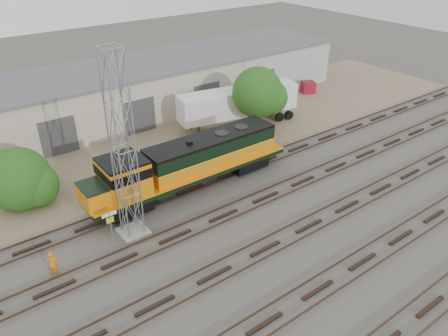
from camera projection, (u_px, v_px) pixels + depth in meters
ground at (236, 227)px, 30.08m from camera, size 140.00×140.00×0.00m
dirt_strip at (137, 148)px, 40.57m from camera, size 80.00×16.00×0.02m
tracks at (265, 249)px, 27.94m from camera, size 80.00×20.40×0.28m
warehouse at (100, 97)px, 44.87m from camera, size 58.40×10.40×5.30m
locomotive at (187, 164)px, 33.08m from camera, size 16.90×2.96×4.06m
signal_tower at (123, 153)px, 26.50m from camera, size 1.85×1.85×12.51m
sign_post at (110, 222)px, 27.72m from camera, size 1.00×0.08×2.44m
worker at (52, 264)px, 25.62m from camera, size 0.71×0.60×1.65m
semi_trailer at (241, 102)px, 44.13m from camera, size 12.79×4.79×3.86m
dumpster_blue at (261, 99)px, 49.75m from camera, size 1.82×1.74×1.50m
dumpster_red at (308, 87)px, 53.40m from camera, size 1.95×1.90×1.40m
tree_mid at (23, 181)px, 31.65m from camera, size 4.95×4.71×4.71m
tree_east at (261, 94)px, 41.68m from camera, size 5.12×4.88×6.59m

